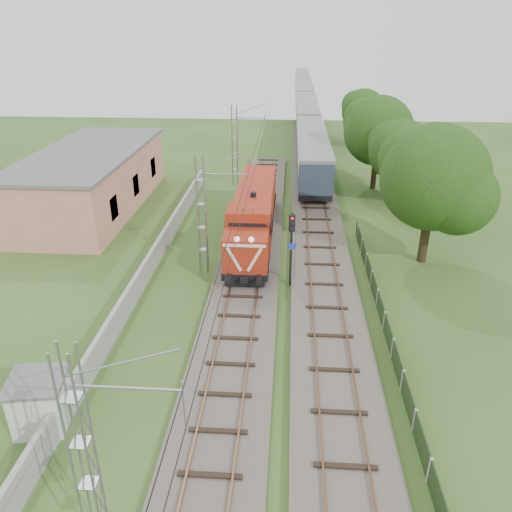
# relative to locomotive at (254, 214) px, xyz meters

# --- Properties ---
(ground) EXTENTS (140.00, 140.00, 0.00)m
(ground) POSITION_rel_locomotive_xyz_m (0.00, -17.35, -2.18)
(ground) COLOR #304A1C
(ground) RESTS_ON ground
(track_main) EXTENTS (4.20, 70.00, 0.45)m
(track_main) POSITION_rel_locomotive_xyz_m (0.00, -10.35, -2.00)
(track_main) COLOR #6B6054
(track_main) RESTS_ON ground
(track_side) EXTENTS (4.20, 80.00, 0.45)m
(track_side) POSITION_rel_locomotive_xyz_m (5.00, 2.65, -2.00)
(track_side) COLOR #6B6054
(track_side) RESTS_ON ground
(catenary) EXTENTS (3.31, 70.00, 8.00)m
(catenary) POSITION_rel_locomotive_xyz_m (-2.95, -5.35, 1.86)
(catenary) COLOR gray
(catenary) RESTS_ON ground
(boundary_wall) EXTENTS (0.25, 40.00, 1.50)m
(boundary_wall) POSITION_rel_locomotive_xyz_m (-6.50, -5.35, -1.43)
(boundary_wall) COLOR #9E9E99
(boundary_wall) RESTS_ON ground
(station_building) EXTENTS (8.40, 20.40, 5.22)m
(station_building) POSITION_rel_locomotive_xyz_m (-15.00, 6.65, 0.45)
(station_building) COLOR tan
(station_building) RESTS_ON ground
(fence) EXTENTS (0.12, 32.00, 1.20)m
(fence) POSITION_rel_locomotive_xyz_m (8.00, -14.35, -1.58)
(fence) COLOR black
(fence) RESTS_ON ground
(locomotive) EXTENTS (2.90, 16.58, 4.21)m
(locomotive) POSITION_rel_locomotive_xyz_m (0.00, 0.00, 0.00)
(locomotive) COLOR black
(locomotive) RESTS_ON ground
(coach_rake) EXTENTS (3.20, 95.62, 3.70)m
(coach_rake) POSITION_rel_locomotive_xyz_m (5.00, 55.59, 0.45)
(coach_rake) COLOR black
(coach_rake) RESTS_ON ground
(signal_post) EXTENTS (0.53, 0.42, 4.92)m
(signal_post) POSITION_rel_locomotive_xyz_m (2.84, -7.02, 1.20)
(signal_post) COLOR black
(signal_post) RESTS_ON ground
(relay_hut) EXTENTS (2.63, 2.63, 2.34)m
(relay_hut) POSITION_rel_locomotive_xyz_m (-7.40, -19.95, -1.00)
(relay_hut) COLOR silver
(relay_hut) RESTS_ON ground
(tree_a) EXTENTS (7.44, 7.09, 9.65)m
(tree_a) POSITION_rel_locomotive_xyz_m (12.20, -2.74, 3.84)
(tree_a) COLOR #3D2C19
(tree_a) RESTS_ON ground
(tree_b) EXTENTS (5.95, 5.67, 7.71)m
(tree_b) POSITION_rel_locomotive_xyz_m (12.53, 9.87, 2.63)
(tree_b) COLOR #3D2C19
(tree_b) RESTS_ON ground
(tree_c) EXTENTS (7.06, 6.72, 9.15)m
(tree_c) POSITION_rel_locomotive_xyz_m (11.18, 14.18, 3.53)
(tree_c) COLOR #3D2C19
(tree_c) RESTS_ON ground
(tree_d) EXTENTS (5.89, 5.61, 7.64)m
(tree_d) POSITION_rel_locomotive_xyz_m (12.05, 32.07, 2.58)
(tree_d) COLOR #3D2C19
(tree_d) RESTS_ON ground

